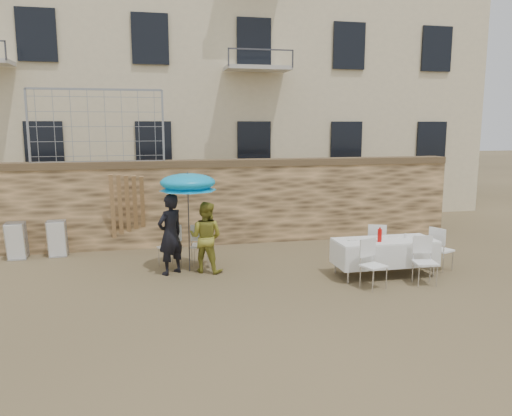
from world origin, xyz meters
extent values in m
plane|color=brown|center=(0.00, 0.00, 0.00)|extent=(80.00, 80.00, 0.00)
cube|color=olive|center=(0.00, 5.00, 1.10)|extent=(13.00, 0.50, 2.20)
cube|color=#C8B991|center=(0.00, 12.00, 7.50)|extent=(20.00, 8.00, 15.00)
imported|color=black|center=(-1.41, 2.43, 0.86)|extent=(0.75, 0.71, 1.73)
imported|color=gold|center=(-0.66, 2.43, 0.77)|extent=(0.93, 0.87, 1.53)
cylinder|color=#3F3F44|center=(-1.01, 2.53, 0.89)|extent=(0.03, 0.03, 1.78)
cone|color=#0891CA|center=(-1.01, 2.53, 1.89)|extent=(1.22, 1.22, 0.22)
cube|color=white|center=(2.98, 1.35, 0.75)|extent=(2.10, 0.85, 0.05)
cylinder|color=silver|center=(2.03, 1.01, 0.37)|extent=(0.04, 0.04, 0.74)
cylinder|color=silver|center=(3.93, 1.01, 0.37)|extent=(0.04, 0.04, 0.74)
cylinder|color=silver|center=(2.03, 1.70, 0.37)|extent=(0.04, 0.04, 0.74)
cylinder|color=silver|center=(3.93, 1.70, 0.37)|extent=(0.04, 0.04, 0.74)
cylinder|color=red|center=(2.78, 1.20, 0.91)|extent=(0.09, 0.09, 0.26)
camera|label=1|loc=(-1.85, -8.01, 3.16)|focal=35.00mm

